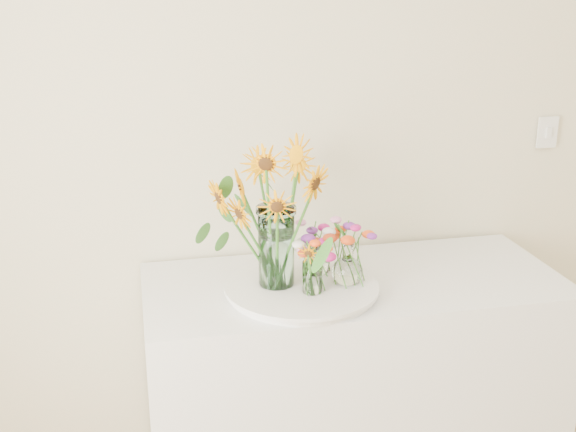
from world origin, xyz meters
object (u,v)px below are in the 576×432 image
Objects in this scene: counter at (351,396)px; mason_jar at (276,246)px; small_vase_b at (348,263)px; small_vase_c at (320,259)px; small_vase_a at (312,278)px; tray at (302,290)px.

mason_jar reaches higher than counter.
small_vase_b is 1.45× the size of small_vase_c.
small_vase_a is 0.74× the size of small_vase_b.
mason_jar is 2.68× the size of small_vase_c.
small_vase_c is at bearing 122.54° from small_vase_b.
tray reaches higher than counter.
small_vase_a is at bearing -41.67° from mason_jar.
small_vase_b is at bearing -4.83° from tray.
mason_jar is 0.24m from small_vase_b.
small_vase_b is (0.13, 0.05, 0.02)m from small_vase_a.
small_vase_c reaches higher than counter.
small_vase_c is (0.06, 0.15, -0.00)m from small_vase_a.
small_vase_a is (0.10, -0.09, -0.08)m from mason_jar.
tray is 3.25× the size of small_vase_b.
small_vase_c is (0.16, 0.06, -0.08)m from mason_jar.
tray is (-0.20, -0.07, 0.46)m from counter.
mason_jar is at bearing -170.50° from counter.
small_vase_a is at bearing -158.96° from small_vase_b.
counter is at bearing 9.50° from mason_jar.
tray is 0.17m from mason_jar.
small_vase_b is at bearing -57.46° from small_vase_c.
small_vase_b is at bearing -121.83° from counter.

